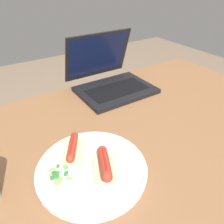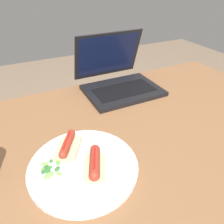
# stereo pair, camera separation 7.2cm
# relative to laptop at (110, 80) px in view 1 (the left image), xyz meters

# --- Properties ---
(desk) EXTENTS (1.31, 0.78, 0.74)m
(desk) POSITION_rel_laptop_xyz_m (-0.08, -0.28, -0.14)
(desk) COLOR brown
(desk) RESTS_ON ground_plane
(laptop) EXTENTS (0.32, 0.30, 0.23)m
(laptop) POSITION_rel_laptop_xyz_m (0.00, 0.00, 0.00)
(laptop) COLOR black
(laptop) RESTS_ON desk
(plate) EXTENTS (0.29, 0.29, 0.02)m
(plate) POSITION_rel_laptop_xyz_m (-0.31, -0.39, -0.03)
(plate) COLOR silver
(plate) RESTS_ON desk
(sausage_toast_left) EXTENTS (0.09, 0.11, 0.04)m
(sausage_toast_left) POSITION_rel_laptop_xyz_m (-0.28, -0.42, -0.01)
(sausage_toast_left) COLOR #D6B784
(sausage_toast_left) RESTS_ON plate
(sausage_toast_middle) EXTENTS (0.10, 0.12, 0.04)m
(sausage_toast_middle) POSITION_rel_laptop_xyz_m (-0.33, -0.31, -0.01)
(sausage_toast_middle) COLOR #D6B784
(sausage_toast_middle) RESTS_ON plate
(salad_pile) EXTENTS (0.06, 0.07, 0.01)m
(salad_pile) POSITION_rel_laptop_xyz_m (-0.39, -0.36, -0.02)
(salad_pile) COLOR #2D662D
(salad_pile) RESTS_ON plate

